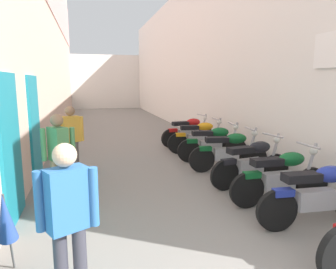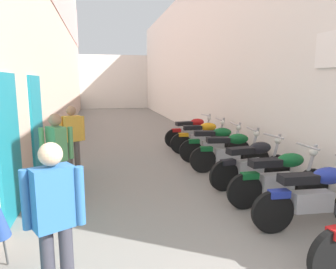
{
  "view_description": "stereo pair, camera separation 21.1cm",
  "coord_description": "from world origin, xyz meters",
  "px_view_note": "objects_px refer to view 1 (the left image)",
  "views": [
    {
      "loc": [
        -1.46,
        -1.46,
        2.06
      ],
      "look_at": [
        0.12,
        4.63,
        0.99
      ],
      "focal_mm": 33.12,
      "sensor_mm": 36.0,
      "label": 1
    },
    {
      "loc": [
        -1.25,
        -1.51,
        2.06
      ],
      "look_at": [
        0.12,
        4.63,
        0.99
      ],
      "focal_mm": 33.12,
      "sensor_mm": 36.0,
      "label": 2
    }
  ],
  "objects_px": {
    "motorcycle_fifth": "(229,150)",
    "motorcycle_seventh": "(199,136)",
    "motorcycle_third": "(281,176)",
    "motorcycle_eighth": "(188,131)",
    "motorcycle_fourth": "(252,162)",
    "pedestrian_by_doorway": "(68,218)",
    "pedestrian_further_down": "(71,137)",
    "umbrella_leaning": "(5,218)",
    "motorcycle_second": "(319,194)",
    "pedestrian_mid_alley": "(59,155)",
    "motorcycle_sixth": "(213,143)"
  },
  "relations": [
    {
      "from": "motorcycle_fourth",
      "to": "pedestrian_by_doorway",
      "type": "bearing_deg",
      "value": -140.44
    },
    {
      "from": "motorcycle_third",
      "to": "motorcycle_eighth",
      "type": "relative_size",
      "value": 1.0
    },
    {
      "from": "motorcycle_sixth",
      "to": "umbrella_leaning",
      "type": "relative_size",
      "value": 1.91
    },
    {
      "from": "motorcycle_sixth",
      "to": "pedestrian_mid_alley",
      "type": "bearing_deg",
      "value": -147.99
    },
    {
      "from": "motorcycle_third",
      "to": "umbrella_leaning",
      "type": "bearing_deg",
      "value": -165.23
    },
    {
      "from": "motorcycle_fifth",
      "to": "umbrella_leaning",
      "type": "bearing_deg",
      "value": -142.38
    },
    {
      "from": "pedestrian_by_doorway",
      "to": "umbrella_leaning",
      "type": "bearing_deg",
      "value": 132.98
    },
    {
      "from": "pedestrian_mid_alley",
      "to": "umbrella_leaning",
      "type": "bearing_deg",
      "value": -102.6
    },
    {
      "from": "motorcycle_seventh",
      "to": "pedestrian_further_down",
      "type": "relative_size",
      "value": 1.18
    },
    {
      "from": "motorcycle_fifth",
      "to": "motorcycle_sixth",
      "type": "height_order",
      "value": "same"
    },
    {
      "from": "pedestrian_mid_alley",
      "to": "pedestrian_further_down",
      "type": "xyz_separation_m",
      "value": [
        0.12,
        1.61,
        0.0
      ]
    },
    {
      "from": "umbrella_leaning",
      "to": "motorcycle_sixth",
      "type": "bearing_deg",
      "value": 45.16
    },
    {
      "from": "motorcycle_sixth",
      "to": "pedestrian_further_down",
      "type": "bearing_deg",
      "value": -169.62
    },
    {
      "from": "motorcycle_third",
      "to": "motorcycle_second",
      "type": "bearing_deg",
      "value": -90.0
    },
    {
      "from": "motorcycle_third",
      "to": "motorcycle_eighth",
      "type": "distance_m",
      "value": 4.99
    },
    {
      "from": "motorcycle_eighth",
      "to": "umbrella_leaning",
      "type": "bearing_deg",
      "value": -123.45
    },
    {
      "from": "motorcycle_seventh",
      "to": "umbrella_leaning",
      "type": "height_order",
      "value": "motorcycle_seventh"
    },
    {
      "from": "motorcycle_third",
      "to": "motorcycle_seventh",
      "type": "height_order",
      "value": "same"
    },
    {
      "from": "motorcycle_seventh",
      "to": "pedestrian_further_down",
      "type": "bearing_deg",
      "value": -154.33
    },
    {
      "from": "pedestrian_mid_alley",
      "to": "pedestrian_further_down",
      "type": "height_order",
      "value": "same"
    },
    {
      "from": "motorcycle_fifth",
      "to": "umbrella_leaning",
      "type": "xyz_separation_m",
      "value": [
        -3.99,
        -3.08,
        0.18
      ]
    },
    {
      "from": "motorcycle_third",
      "to": "motorcycle_fourth",
      "type": "bearing_deg",
      "value": 90.01
    },
    {
      "from": "umbrella_leaning",
      "to": "motorcycle_second",
      "type": "bearing_deg",
      "value": 2.48
    },
    {
      "from": "umbrella_leaning",
      "to": "motorcycle_fifth",
      "type": "bearing_deg",
      "value": 37.62
    },
    {
      "from": "motorcycle_third",
      "to": "pedestrian_mid_alley",
      "type": "distance_m",
      "value": 3.69
    },
    {
      "from": "motorcycle_third",
      "to": "motorcycle_eighth",
      "type": "bearing_deg",
      "value": 90.0
    },
    {
      "from": "motorcycle_sixth",
      "to": "motorcycle_eighth",
      "type": "distance_m",
      "value": 2.03
    },
    {
      "from": "motorcycle_second",
      "to": "motorcycle_fifth",
      "type": "distance_m",
      "value": 2.9
    },
    {
      "from": "motorcycle_fifth",
      "to": "motorcycle_third",
      "type": "bearing_deg",
      "value": -90.0
    },
    {
      "from": "pedestrian_mid_alley",
      "to": "umbrella_leaning",
      "type": "relative_size",
      "value": 1.63
    },
    {
      "from": "motorcycle_third",
      "to": "motorcycle_fifth",
      "type": "height_order",
      "value": "same"
    },
    {
      "from": "motorcycle_seventh",
      "to": "pedestrian_by_doorway",
      "type": "xyz_separation_m",
      "value": [
        -3.32,
        -5.77,
        0.42
      ]
    },
    {
      "from": "motorcycle_second",
      "to": "motorcycle_fifth",
      "type": "relative_size",
      "value": 1.01
    },
    {
      "from": "motorcycle_sixth",
      "to": "pedestrian_mid_alley",
      "type": "relative_size",
      "value": 1.17
    },
    {
      "from": "motorcycle_eighth",
      "to": "pedestrian_by_doorway",
      "type": "height_order",
      "value": "pedestrian_by_doorway"
    },
    {
      "from": "motorcycle_second",
      "to": "pedestrian_further_down",
      "type": "relative_size",
      "value": 1.18
    },
    {
      "from": "motorcycle_seventh",
      "to": "pedestrian_by_doorway",
      "type": "bearing_deg",
      "value": -119.9
    },
    {
      "from": "pedestrian_by_doorway",
      "to": "umbrella_leaning",
      "type": "xyz_separation_m",
      "value": [
        -0.67,
        0.72,
        -0.24
      ]
    },
    {
      "from": "motorcycle_fourth",
      "to": "pedestrian_mid_alley",
      "type": "relative_size",
      "value": 1.17
    },
    {
      "from": "pedestrian_further_down",
      "to": "motorcycle_third",
      "type": "bearing_deg",
      "value": -33.74
    },
    {
      "from": "pedestrian_by_doorway",
      "to": "pedestrian_further_down",
      "type": "xyz_separation_m",
      "value": [
        -0.16,
        4.1,
        0.0
      ]
    },
    {
      "from": "motorcycle_fourth",
      "to": "motorcycle_sixth",
      "type": "distance_m",
      "value": 1.99
    },
    {
      "from": "motorcycle_second",
      "to": "motorcycle_eighth",
      "type": "height_order",
      "value": "same"
    },
    {
      "from": "motorcycle_fifth",
      "to": "motorcycle_seventh",
      "type": "xyz_separation_m",
      "value": [
        0.0,
        1.97,
        0.0
      ]
    },
    {
      "from": "motorcycle_second",
      "to": "motorcycle_seventh",
      "type": "height_order",
      "value": "same"
    },
    {
      "from": "motorcycle_eighth",
      "to": "umbrella_leaning",
      "type": "relative_size",
      "value": 1.91
    },
    {
      "from": "motorcycle_fifth",
      "to": "motorcycle_second",
      "type": "bearing_deg",
      "value": -90.0
    },
    {
      "from": "motorcycle_third",
      "to": "pedestrian_further_down",
      "type": "bearing_deg",
      "value": 146.26
    },
    {
      "from": "motorcycle_eighth",
      "to": "motorcycle_fourth",
      "type": "bearing_deg",
      "value": -90.0
    },
    {
      "from": "motorcycle_second",
      "to": "pedestrian_mid_alley",
      "type": "height_order",
      "value": "pedestrian_mid_alley"
    }
  ]
}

